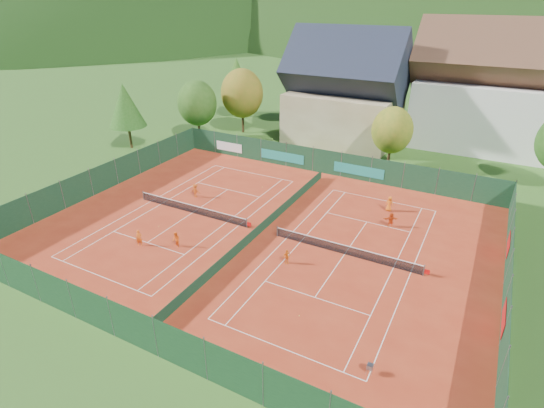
{
  "coord_description": "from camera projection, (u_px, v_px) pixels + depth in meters",
  "views": [
    {
      "loc": [
        16.77,
        -29.4,
        19.7
      ],
      "look_at": [
        0.0,
        2.0,
        2.0
      ],
      "focal_mm": 28.0,
      "sensor_mm": 36.0,
      "label": 1
    }
  ],
  "objects": [
    {
      "name": "ball_hopper",
      "position": [
        370.0,
        366.0,
        24.27
      ],
      "size": [
        0.34,
        0.34,
        0.8
      ],
      "color": "slate",
      "rests_on": "ground"
    },
    {
      "name": "tree_west_front",
      "position": [
        197.0,
        103.0,
        61.74
      ],
      "size": [
        5.72,
        5.72,
        8.69
      ],
      "color": "#442918",
      "rests_on": "ground"
    },
    {
      "name": "mountain_backdrop",
      "position": [
        520.0,
        116.0,
        229.08
      ],
      "size": [
        820.0,
        530.0,
        242.0
      ],
      "color": "black",
      "rests_on": "ground"
    },
    {
      "name": "fence_south",
      "position": [
        133.0,
        327.0,
        25.76
      ],
      "size": [
        40.0,
        0.04,
        3.0
      ],
      "color": "#14371C",
      "rests_on": "ground"
    },
    {
      "name": "player_left_far",
      "position": [
        195.0,
        191.0,
        45.46
      ],
      "size": [
        0.97,
        0.56,
        1.51
      ],
      "primitive_type": "imported",
      "rotation": [
        0.0,
        0.0,
        3.14
      ],
      "color": "#CA4B12",
      "rests_on": "ground"
    },
    {
      "name": "ground",
      "position": [
        262.0,
        232.0,
        39.08
      ],
      "size": [
        600.0,
        600.0,
        0.0
      ],
      "primitive_type": "plane",
      "color": "#2A561B",
      "rests_on": "ground"
    },
    {
      "name": "chalet",
      "position": [
        345.0,
        95.0,
        61.08
      ],
      "size": [
        16.2,
        12.0,
        16.0
      ],
      "color": "#CCBB90",
      "rests_on": "ground"
    },
    {
      "name": "tennis_net_left",
      "position": [
        193.0,
        209.0,
        42.15
      ],
      "size": [
        13.3,
        0.1,
        1.02
      ],
      "color": "#59595B",
      "rests_on": "ground"
    },
    {
      "name": "player_right_far_a",
      "position": [
        389.0,
        204.0,
        42.52
      ],
      "size": [
        0.82,
        0.57,
        1.58
      ],
      "primitive_type": "imported",
      "rotation": [
        0.0,
        0.0,
        3.05
      ],
      "color": "orange",
      "rests_on": "ground"
    },
    {
      "name": "player_left_mid",
      "position": [
        176.0,
        240.0,
        36.48
      ],
      "size": [
        0.85,
        0.77,
        1.42
      ],
      "primitive_type": "imported",
      "rotation": [
        0.0,
        0.0,
        -0.41
      ],
      "color": "orange",
      "rests_on": "ground"
    },
    {
      "name": "tree_west_mid",
      "position": [
        242.0,
        93.0,
        64.49
      ],
      "size": [
        6.44,
        6.44,
        9.78
      ],
      "color": "#412D17",
      "rests_on": "ground"
    },
    {
      "name": "hotel_block_a",
      "position": [
        494.0,
        95.0,
        57.46
      ],
      "size": [
        21.6,
        11.0,
        17.25
      ],
      "color": "silver",
      "rests_on": "ground"
    },
    {
      "name": "court_markings_left",
      "position": [
        192.0,
        213.0,
        42.44
      ],
      "size": [
        11.03,
        23.83,
        0.0
      ],
      "color": "white",
      "rests_on": "ground"
    },
    {
      "name": "fence_east",
      "position": [
        508.0,
        280.0,
        30.01
      ],
      "size": [
        0.09,
        32.0,
        3.0
      ],
      "color": "#13351F",
      "rests_on": "ground"
    },
    {
      "name": "player_right_far_b",
      "position": [
        391.0,
        220.0,
        39.64
      ],
      "size": [
        1.42,
        0.97,
        1.47
      ],
      "primitive_type": "imported",
      "rotation": [
        0.0,
        0.0,
        3.58
      ],
      "color": "#CE4012",
      "rests_on": "ground"
    },
    {
      "name": "clay_pad",
      "position": [
        262.0,
        232.0,
        39.06
      ],
      "size": [
        40.0,
        32.0,
        0.01
      ],
      "primitive_type": "cube",
      "color": "#A52F18",
      "rests_on": "ground"
    },
    {
      "name": "loose_ball_0",
      "position": [
        159.0,
        227.0,
        39.89
      ],
      "size": [
        0.07,
        0.07,
        0.07
      ],
      "primitive_type": "sphere",
      "color": "#CCD833",
      "rests_on": "ground"
    },
    {
      "name": "tennis_net_right",
      "position": [
        347.0,
        250.0,
        35.4
      ],
      "size": [
        13.3,
        0.1,
        1.02
      ],
      "color": "#59595B",
      "rests_on": "ground"
    },
    {
      "name": "court_divider",
      "position": [
        262.0,
        227.0,
        38.84
      ],
      "size": [
        0.03,
        28.8,
        1.0
      ],
      "color": "#133622",
      "rests_on": "ground"
    },
    {
      "name": "court_markings_right",
      "position": [
        344.0,
        254.0,
        35.69
      ],
      "size": [
        11.03,
        23.83,
        0.0
      ],
      "color": "white",
      "rests_on": "ground"
    },
    {
      "name": "tree_west_back",
      "position": [
        237.0,
        77.0,
        73.04
      ],
      "size": [
        5.6,
        5.6,
        10.0
      ],
      "color": "#4C361B",
      "rests_on": "ground"
    },
    {
      "name": "tree_center",
      "position": [
        392.0,
        130.0,
        51.81
      ],
      "size": [
        5.01,
        5.01,
        7.6
      ],
      "color": "#482A19",
      "rests_on": "ground"
    },
    {
      "name": "player_right_near",
      "position": [
        287.0,
        257.0,
        34.25
      ],
      "size": [
        0.66,
        0.8,
        1.28
      ],
      "primitive_type": "imported",
      "rotation": [
        0.0,
        0.0,
        1.02
      ],
      "color": "orange",
      "rests_on": "ground"
    },
    {
      "name": "loose_ball_2",
      "position": [
        285.0,
        229.0,
        39.46
      ],
      "size": [
        0.07,
        0.07,
        0.07
      ],
      "primitive_type": "sphere",
      "color": "#CCD833",
      "rests_on": "ground"
    },
    {
      "name": "fence_west",
      "position": [
        104.0,
        177.0,
        46.83
      ],
      "size": [
        0.04,
        32.0,
        3.0
      ],
      "color": "#143921",
      "rests_on": "ground"
    },
    {
      "name": "player_left_near",
      "position": [
        139.0,
        238.0,
        36.64
      ],
      "size": [
        0.66,
        0.59,
        1.51
      ],
      "primitive_type": "imported",
      "rotation": [
        0.0,
        0.0,
        0.54
      ],
      "color": "orange",
      "rests_on": "ground"
    },
    {
      "name": "fence_north",
      "position": [
        323.0,
        162.0,
        51.24
      ],
      "size": [
        40.0,
        0.1,
        3.0
      ],
      "color": "#143921",
      "rests_on": "ground"
    },
    {
      "name": "loose_ball_3",
      "position": [
        262.0,
        187.0,
        48.01
      ],
      "size": [
        0.07,
        0.07,
        0.07
      ],
      "primitive_type": "sphere",
      "color": "#CCD833",
      "rests_on": "ground"
    },
    {
      "name": "tree_west_side",
      "position": [
        125.0,
        105.0,
        57.65
      ],
      "size": [
        5.04,
        5.04,
        9.0
      ],
      "color": "#4D361B",
      "rests_on": "ground"
    },
    {
      "name": "loose_ball_1",
      "position": [
        299.0,
        316.0,
        28.86
      ],
      "size": [
        0.07,
        0.07,
        0.07
      ],
      "primitive_type": "sphere",
      "color": "#CCD833",
      "rests_on": "ground"
    }
  ]
}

